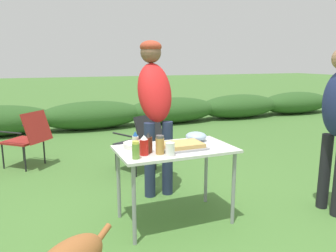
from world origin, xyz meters
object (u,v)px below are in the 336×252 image
Objects in this scene: mayo_bottle at (135,143)px; bbq_sauce_bottle at (148,143)px; paper_cup_stack at (170,149)px; ketchup_bottle at (144,146)px; mixing_bowl at (196,136)px; spice_jar at (160,145)px; plate_stack at (136,145)px; food_tray at (182,146)px; standing_person_in_olive_jacket at (155,99)px; relish_jar at (136,150)px; camp_chair_green_behind_table at (28,136)px; camp_chair_near_hedge at (141,140)px; folding_table at (175,156)px.

bbq_sauce_bottle is at bearing -9.87° from mayo_bottle.
paper_cup_stack is 0.23m from ketchup_bottle.
mixing_bowl is 1.28× the size of spice_jar.
ketchup_bottle is (-0.01, -0.27, 0.06)m from plate_stack.
paper_cup_stack is at bearing -58.07° from spice_jar.
spice_jar is at bearing -160.30° from food_tray.
standing_person_in_olive_jacket is (0.03, 0.82, 0.35)m from food_tray.
bbq_sauce_bottle reaches higher than food_tray.
relish_jar is at bearing -116.35° from standing_person_in_olive_jacket.
spice_jar reaches higher than camp_chair_green_behind_table.
bbq_sauce_bottle is 1.21× the size of relish_jar.
camp_chair_green_behind_table is at bearing 109.18° from relish_jar.
paper_cup_stack reaches higher than plate_stack.
bbq_sauce_bottle reaches higher than mixing_bowl.
ketchup_bottle is 1.72m from camp_chair_near_hedge.
camp_chair_green_behind_table is 1.68m from camp_chair_near_hedge.
food_tray is 0.51× the size of camp_chair_near_hedge.
spice_jar is at bearing -114.33° from camp_chair_green_behind_table.
food_tray is 0.52m from relish_jar.
spice_jar is (0.13, -0.29, 0.06)m from plate_stack.
folding_table is 0.44m from mayo_bottle.
mayo_bottle is 2.57m from camp_chair_green_behind_table.
relish_jar is 2.70m from camp_chair_green_behind_table.
mayo_bottle reaches higher than folding_table.
camp_chair_near_hedge is at bearing 87.76° from standing_person_in_olive_jacket.
ketchup_bottle is (-0.06, -0.06, -0.00)m from bbq_sauce_bottle.
mixing_bowl is 0.72m from standing_person_in_olive_jacket.
standing_person_in_olive_jacket is 0.97m from camp_chair_near_hedge.
plate_stack is 0.65m from mixing_bowl.
food_tray is 1.95× the size of mixing_bowl.
ketchup_bottle is at bearing -156.02° from mixing_bowl.
standing_person_in_olive_jacket reaches higher than folding_table.
standing_person_in_olive_jacket is (0.41, 0.62, 0.35)m from plate_stack.
food_tray reaches higher than folding_table.
ketchup_bottle is 1.06× the size of spice_jar.
mayo_bottle is at bearing -118.59° from standing_person_in_olive_jacket.
food_tray is 0.51× the size of camp_chair_green_behind_table.
ketchup_bottle is at bearing -113.54° from standing_person_in_olive_jacket.
plate_stack is 1.46m from camp_chair_near_hedge.
folding_table is at bearing -122.55° from camp_chair_near_hedge.
paper_cup_stack is (0.19, -0.39, 0.04)m from plate_stack.
mayo_bottle is 0.24× the size of camp_chair_near_hedge.
standing_person_in_olive_jacket is at bearing 56.33° from plate_stack.
standing_person_in_olive_jacket is (0.42, 0.89, 0.29)m from ketchup_bottle.
bbq_sauce_bottle is 0.12m from spice_jar.
relish_jar is at bearing 172.75° from paper_cup_stack.
paper_cup_stack is at bearing -52.80° from bbq_sauce_bottle.
camp_chair_green_behind_table is at bearing 114.37° from plate_stack.
folding_table is at bearing -109.05° from camp_chair_green_behind_table.
folding_table is 7.26× the size of relish_jar.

